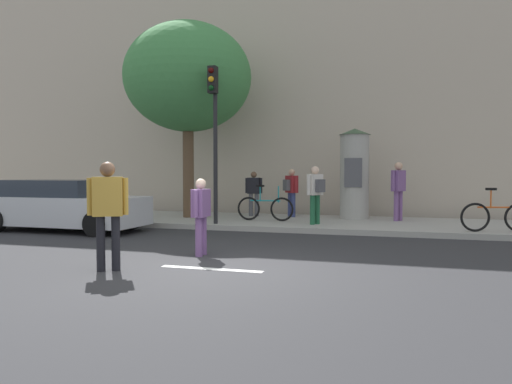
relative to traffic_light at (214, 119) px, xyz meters
The scene contains 16 objects.
ground_plane 6.43m from the traffic_light, 68.92° to the right, with size 80.00×80.00×0.00m, color #2B2B2D.
sidewalk_curb 4.06m from the traffic_light, 41.00° to the left, with size 36.00×4.00×0.15m, color #9E9B93.
lane_markings 6.43m from the traffic_light, 68.92° to the right, with size 25.80×0.16×0.01m.
building_backdrop 7.43m from the traffic_light, 73.35° to the left, with size 36.00×5.00×10.92m, color #B7A893.
traffic_light is the anchor object (origin of this frame).
poster_column 4.83m from the traffic_light, 36.74° to the left, with size 0.99×0.99×2.85m.
street_tree 2.79m from the traffic_light, 132.83° to the left, with size 4.12×4.12×6.30m.
pedestrian_tallest 4.85m from the traffic_light, 71.82° to the right, with size 0.26×0.65×1.50m.
pedestrian_in_red_top 6.23m from the traffic_light, 85.58° to the right, with size 0.58×0.44×1.80m.
pedestrian_with_backpack 3.50m from the traffic_light, 15.00° to the left, with size 0.51×0.55×1.64m.
pedestrian_in_light_jacket 3.82m from the traffic_light, 60.08° to the left, with size 0.54×0.54×1.58m.
pedestrian_near_pole 3.46m from the traffic_light, 82.64° to the left, with size 0.58×0.41×1.50m.
pedestrian_with_bag 5.89m from the traffic_light, 25.82° to the left, with size 0.44×0.54×1.78m.
bicycle_leaning 7.81m from the traffic_light, ahead, with size 1.74×0.43×1.09m.
bicycle_upright 3.12m from the traffic_light, 49.32° to the left, with size 1.77×0.10×1.09m.
parked_car_dark 4.83m from the traffic_light, 158.75° to the right, with size 4.57×1.91×1.41m.
Camera 1 is at (3.00, -7.42, 1.63)m, focal length 33.61 mm.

